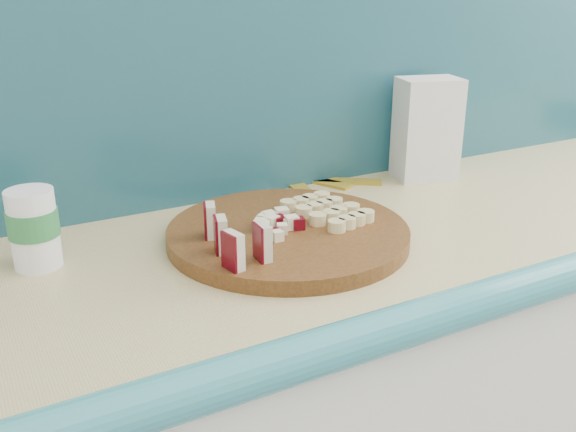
{
  "coord_description": "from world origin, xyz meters",
  "views": [
    {
      "loc": [
        -0.85,
        0.63,
        1.34
      ],
      "look_at": [
        -0.36,
        1.52,
        0.96
      ],
      "focal_mm": 40.0,
      "sensor_mm": 36.0,
      "label": 1
    }
  ],
  "objects": [
    {
      "name": "kitchen_counter",
      "position": [
        0.1,
        1.5,
        0.46
      ],
      "size": [
        2.2,
        0.63,
        0.91
      ],
      "color": "white",
      "rests_on": "ground"
    },
    {
      "name": "backsplash",
      "position": [
        0.1,
        1.79,
        1.16
      ],
      "size": [
        2.2,
        0.02,
        0.5
      ],
      "primitive_type": "cube",
      "color": "teal",
      "rests_on": "kitchen_counter"
    },
    {
      "name": "cutting_board",
      "position": [
        -0.36,
        1.52,
        0.92
      ],
      "size": [
        0.47,
        0.47,
        0.03
      ],
      "primitive_type": "cylinder",
      "rotation": [
        0.0,
        0.0,
        0.15
      ],
      "color": "#3F210D",
      "rests_on": "kitchen_counter"
    },
    {
      "name": "apple_wedges",
      "position": [
        -0.49,
        1.47,
        0.96
      ],
      "size": [
        0.08,
        0.17,
        0.06
      ],
      "color": "beige",
      "rests_on": "cutting_board"
    },
    {
      "name": "apple_chunks",
      "position": [
        -0.39,
        1.52,
        0.95
      ],
      "size": [
        0.07,
        0.07,
        0.02
      ],
      "color": "#FEF7CB",
      "rests_on": "cutting_board"
    },
    {
      "name": "banana_slices",
      "position": [
        -0.27,
        1.54,
        0.95
      ],
      "size": [
        0.12,
        0.17,
        0.02
      ],
      "color": "#D5C382",
      "rests_on": "cutting_board"
    },
    {
      "name": "flour_bag",
      "position": [
        0.08,
        1.7,
        1.02
      ],
      "size": [
        0.15,
        0.12,
        0.22
      ],
      "primitive_type": "cube",
      "rotation": [
        0.0,
        0.0,
        -0.27
      ],
      "color": "silver",
      "rests_on": "kitchen_counter"
    },
    {
      "name": "canister",
      "position": [
        -0.75,
        1.62,
        0.98
      ],
      "size": [
        0.08,
        0.08,
        0.13
      ],
      "rotation": [
        0.0,
        0.0,
        -0.42
      ],
      "color": "white",
      "rests_on": "kitchen_counter"
    },
    {
      "name": "banana_peel",
      "position": [
        -0.15,
        1.76,
        0.91
      ],
      "size": [
        0.22,
        0.18,
        0.01
      ],
      "rotation": [
        0.0,
        0.0,
        0.26
      ],
      "color": "gold",
      "rests_on": "kitchen_counter"
    }
  ]
}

